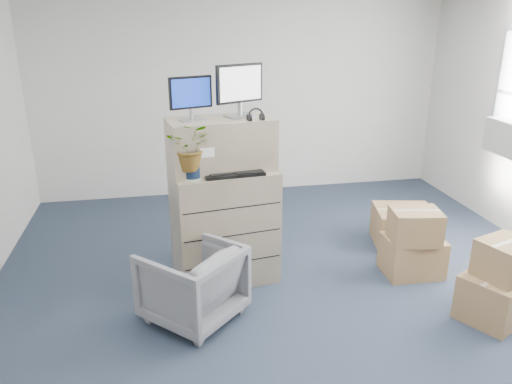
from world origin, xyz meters
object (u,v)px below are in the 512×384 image
at_px(monitor_left, 191,96).
at_px(potted_plant, 191,153).
at_px(filing_cabinet_lower, 225,226).
at_px(office_chair, 192,280).
at_px(keyboard, 234,173).
at_px(water_bottle, 233,153).
at_px(monitor_right, 240,88).

bearing_deg(monitor_left, potted_plant, -117.69).
bearing_deg(filing_cabinet_lower, office_chair, -127.96).
relative_size(keyboard, water_bottle, 1.85).
bearing_deg(water_bottle, monitor_right, 12.64).
xyz_separation_m(filing_cabinet_lower, potted_plant, (-0.31, -0.19, 0.83)).
xyz_separation_m(filing_cabinet_lower, keyboard, (0.08, -0.15, 0.60)).
distance_m(filing_cabinet_lower, water_bottle, 0.75).
relative_size(monitor_left, office_chair, 0.53).
bearing_deg(water_bottle, filing_cabinet_lower, -143.90).
bearing_deg(monitor_left, filing_cabinet_lower, -20.44).
height_order(filing_cabinet_lower, potted_plant, potted_plant).
height_order(monitor_right, office_chair, monitor_right).
bearing_deg(monitor_left, keyboard, -42.47).
xyz_separation_m(monitor_left, monitor_right, (0.47, 0.08, 0.05)).
bearing_deg(filing_cabinet_lower, potted_plant, -157.60).
bearing_deg(keyboard, potted_plant, 179.70).
bearing_deg(water_bottle, office_chair, -123.00).
distance_m(monitor_left, monitor_right, 0.48).
height_order(keyboard, water_bottle, water_bottle).
relative_size(monitor_right, potted_plant, 0.95).
xyz_separation_m(potted_plant, office_chair, (-0.07, -0.49, -1.03)).
height_order(filing_cabinet_lower, keyboard, keyboard).
relative_size(monitor_left, potted_plant, 0.78).
height_order(keyboard, potted_plant, potted_plant).
distance_m(keyboard, potted_plant, 0.46).
bearing_deg(keyboard, water_bottle, 77.31).
distance_m(monitor_right, keyboard, 0.81).
height_order(monitor_right, potted_plant, monitor_right).
relative_size(filing_cabinet_lower, water_bottle, 3.78).
distance_m(filing_cabinet_lower, monitor_right, 1.38).
xyz_separation_m(filing_cabinet_lower, water_bottle, (0.11, 0.08, 0.74)).
relative_size(filing_cabinet_lower, monitor_right, 2.34).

